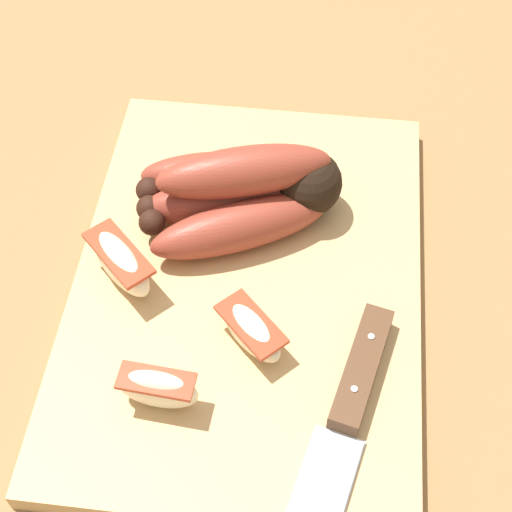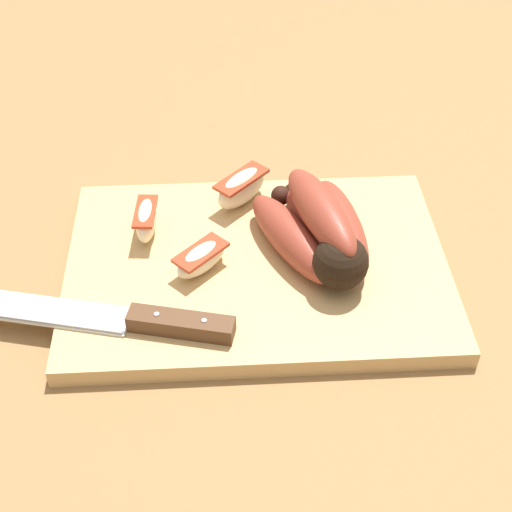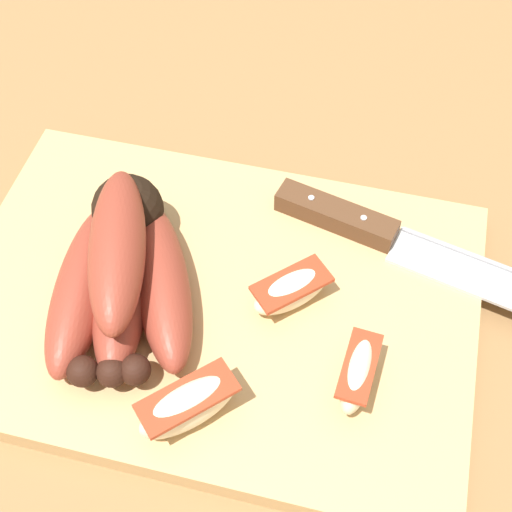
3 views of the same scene
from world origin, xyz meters
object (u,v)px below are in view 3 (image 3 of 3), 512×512
object	(u,v)px
chefs_knife	(393,239)
apple_wedge_near	(189,405)
apple_wedge_middle	(357,374)
apple_wedge_far	(291,290)
banana_bunch	(122,270)

from	to	relation	value
chefs_knife	apple_wedge_near	bearing A→B (deg)	58.02
apple_wedge_middle	apple_wedge_far	world-z (taller)	apple_wedge_middle
banana_bunch	apple_wedge_middle	distance (m)	0.18
banana_bunch	chefs_knife	xyz separation A→B (m)	(-0.19, -0.09, -0.02)
banana_bunch	apple_wedge_middle	size ratio (longest dim) A/B	2.90
chefs_knife	apple_wedge_far	xyz separation A→B (m)	(0.07, 0.07, 0.01)
chefs_knife	apple_wedge_far	world-z (taller)	apple_wedge_far
banana_bunch	apple_wedge_far	xyz separation A→B (m)	(-0.12, -0.02, -0.01)
chefs_knife	apple_wedge_middle	bearing A→B (deg)	86.11
apple_wedge_near	apple_wedge_far	size ratio (longest dim) A/B	1.09
chefs_knife	apple_wedge_near	distance (m)	0.21
banana_bunch	apple_wedge_near	distance (m)	0.12
chefs_knife	apple_wedge_near	size ratio (longest dim) A/B	4.11
banana_bunch	apple_wedge_far	bearing A→B (deg)	-170.09
banana_bunch	apple_wedge_far	size ratio (longest dim) A/B	2.77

